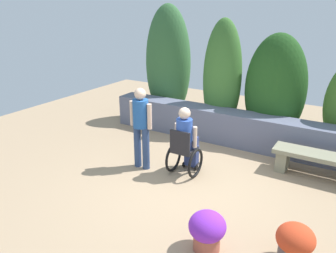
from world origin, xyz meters
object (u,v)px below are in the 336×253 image
(person_standing_companion, at_px, (141,123))
(flower_pot_purple_near, at_px, (207,230))
(stone_bench, at_px, (320,162))
(person_in_wheelchair, at_px, (185,143))
(flower_pot_terracotta_by_wall, at_px, (295,243))

(person_standing_companion, xyz_separation_m, flower_pot_purple_near, (2.12, -1.51, -0.63))
(person_standing_companion, distance_m, flower_pot_purple_near, 2.68)
(stone_bench, distance_m, flower_pot_purple_near, 3.03)
(person_standing_companion, relative_size, flower_pot_purple_near, 2.88)
(flower_pot_purple_near, bearing_deg, person_in_wheelchair, 126.19)
(flower_pot_terracotta_by_wall, bearing_deg, person_standing_companion, 159.71)
(person_standing_companion, bearing_deg, person_in_wheelchair, 5.80)
(person_in_wheelchair, relative_size, person_standing_companion, 0.82)
(flower_pot_purple_near, relative_size, flower_pot_terracotta_by_wall, 1.03)
(stone_bench, height_order, person_in_wheelchair, person_in_wheelchair)
(stone_bench, bearing_deg, person_in_wheelchair, -152.30)
(person_standing_companion, height_order, flower_pot_purple_near, person_standing_companion)
(person_in_wheelchair, bearing_deg, flower_pot_purple_near, -60.70)
(person_in_wheelchair, xyz_separation_m, person_standing_companion, (-0.85, -0.23, 0.31))
(stone_bench, xyz_separation_m, person_in_wheelchair, (-2.22, -1.14, 0.30))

